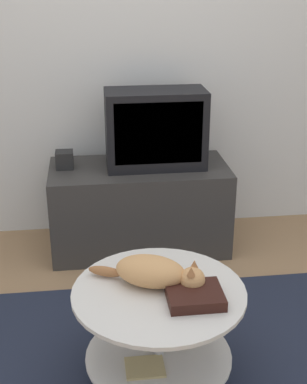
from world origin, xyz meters
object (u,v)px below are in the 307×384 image
object	(u,v)px
speaker	(65,160)
cat	(155,272)
tv	(156,129)
dvd_box	(195,296)

from	to	relation	value
speaker	cat	world-z (taller)	speaker
speaker	cat	distance (m)	1.36
tv	dvd_box	size ratio (longest dim) A/B	2.76
dvd_box	cat	distance (m)	0.20
tv	dvd_box	distance (m)	1.42
tv	cat	bearing A→B (deg)	-97.41
dvd_box	cat	bearing A→B (deg)	136.77
dvd_box	cat	size ratio (longest dim) A/B	0.46
speaker	cat	bearing A→B (deg)	-72.44
tv	speaker	xyz separation A→B (m)	(-0.57, 0.03, -0.19)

